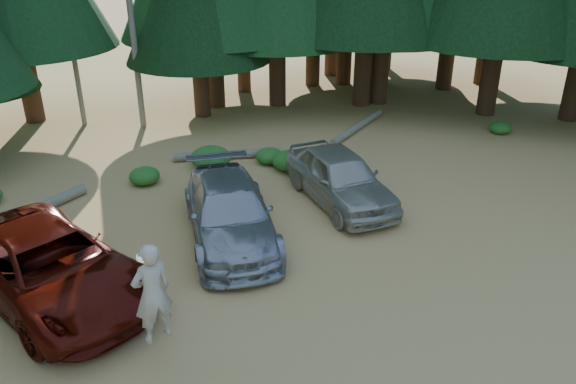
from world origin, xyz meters
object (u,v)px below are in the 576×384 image
at_px(log_right, 358,127).
at_px(log_left, 19,218).
at_px(silver_minivan_right, 340,177).
at_px(log_mid, 228,155).
at_px(silver_minivan_center, 230,213).
at_px(red_pickup, 49,266).
at_px(frisbee_player, 152,293).

bearing_deg(log_right, log_left, 158.49).
height_order(silver_minivan_right, log_mid, silver_minivan_right).
xyz_separation_m(silver_minivan_center, log_mid, (2.45, 5.05, -0.59)).
xyz_separation_m(red_pickup, log_left, (-0.09, 4.11, -0.63)).
xyz_separation_m(frisbee_player, log_right, (11.51, 8.42, -1.36)).
height_order(frisbee_player, log_mid, frisbee_player).
distance_m(silver_minivan_center, log_right, 9.72).
relative_size(frisbee_player, log_mid, 0.53).
xyz_separation_m(silver_minivan_center, frisbee_player, (-3.22, -3.37, 0.76)).
xyz_separation_m(frisbee_player, log_left, (-1.35, 7.24, -1.35)).
bearing_deg(silver_minivan_center, log_mid, 82.68).
bearing_deg(log_left, silver_minivan_right, -50.13).
distance_m(silver_minivan_right, log_right, 6.65).
height_order(silver_minivan_center, frisbee_player, frisbee_player).
height_order(red_pickup, frisbee_player, frisbee_player).
relative_size(silver_minivan_right, log_right, 1.05).
bearing_deg(silver_minivan_center, silver_minivan_right, 22.18).
relative_size(log_mid, log_right, 0.86).
distance_m(red_pickup, log_mid, 8.75).
relative_size(red_pickup, silver_minivan_right, 1.23).
bearing_deg(log_right, silver_minivan_right, -160.15).
xyz_separation_m(silver_minivan_center, log_left, (-4.57, 3.87, -0.59)).
height_order(red_pickup, log_right, red_pickup).
relative_size(silver_minivan_center, silver_minivan_right, 1.12).
relative_size(red_pickup, log_right, 1.29).
height_order(silver_minivan_right, frisbee_player, frisbee_player).
bearing_deg(log_right, silver_minivan_center, -175.43).
bearing_deg(red_pickup, log_mid, 21.88).
xyz_separation_m(red_pickup, silver_minivan_center, (4.48, 0.25, -0.04)).
distance_m(frisbee_player, log_left, 7.49).
height_order(silver_minivan_center, log_mid, silver_minivan_center).
relative_size(frisbee_player, log_right, 0.46).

